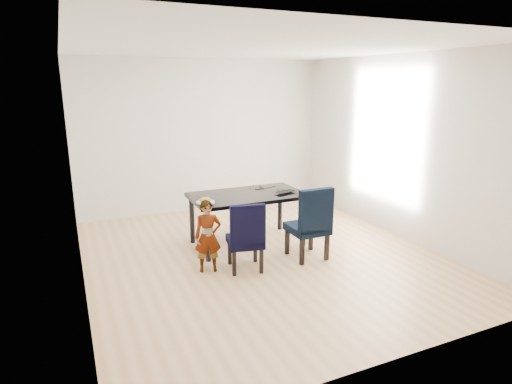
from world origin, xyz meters
name	(u,v)px	position (x,y,z in m)	size (l,w,h in m)	color
floor	(262,256)	(0.00, 0.00, -0.01)	(4.50, 5.00, 0.01)	tan
ceiling	(263,47)	(0.00, 0.00, 2.71)	(4.50, 5.00, 0.01)	white
wall_back	(203,136)	(0.00, 2.50, 1.35)	(4.50, 0.01, 2.70)	silver
wall_front	(401,209)	(0.00, -2.50, 1.35)	(4.50, 0.01, 2.70)	silver
wall_left	(72,173)	(-2.25, 0.00, 1.35)	(0.01, 5.00, 2.70)	silver
wall_right	(399,147)	(2.25, 0.00, 1.35)	(0.01, 5.00, 2.70)	silver
dining_table	(247,219)	(0.00, 0.50, 0.38)	(1.60, 0.90, 0.75)	black
chair_left	(245,235)	(-0.37, -0.28, 0.44)	(0.43, 0.44, 0.89)	black
chair_right	(307,222)	(0.53, -0.28, 0.50)	(0.48, 0.50, 0.99)	black
child	(208,236)	(-0.81, -0.15, 0.45)	(0.33, 0.22, 0.91)	#DD5C12
plate	(205,202)	(-0.68, 0.32, 0.76)	(0.24, 0.24, 0.01)	silver
sandwich	(205,200)	(-0.69, 0.31, 0.80)	(0.16, 0.07, 0.06)	#A7763B
laptop	(283,191)	(0.52, 0.38, 0.76)	(0.33, 0.21, 0.03)	black
cable_tangle	(260,189)	(0.28, 0.70, 0.75)	(0.15, 0.15, 0.01)	black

